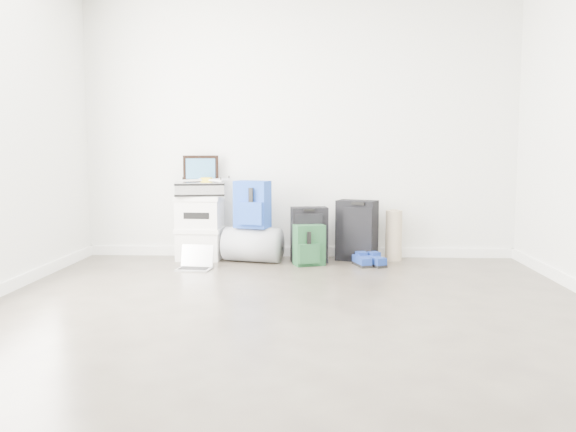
{
  "coord_description": "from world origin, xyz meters",
  "views": [
    {
      "loc": [
        0.18,
        -3.9,
        1.1
      ],
      "look_at": [
        -0.09,
        1.9,
        0.49
      ],
      "focal_mm": 38.0,
      "sensor_mm": 36.0,
      "label": 1
    }
  ],
  "objects_px": {
    "briefcase": "(199,189)",
    "laptop": "(195,263)",
    "large_suitcase": "(309,235)",
    "duffel_bag": "(253,245)",
    "carry_on": "(357,231)",
    "boxes_stack": "(200,228)"
  },
  "relations": [
    {
      "from": "duffel_bag",
      "to": "carry_on",
      "type": "distance_m",
      "value": 1.07
    },
    {
      "from": "duffel_bag",
      "to": "carry_on",
      "type": "bearing_deg",
      "value": 20.87
    },
    {
      "from": "carry_on",
      "to": "briefcase",
      "type": "bearing_deg",
      "value": -158.27
    },
    {
      "from": "briefcase",
      "to": "duffel_bag",
      "type": "height_order",
      "value": "briefcase"
    },
    {
      "from": "large_suitcase",
      "to": "carry_on",
      "type": "relative_size",
      "value": 0.9
    },
    {
      "from": "laptop",
      "to": "duffel_bag",
      "type": "bearing_deg",
      "value": 46.6
    },
    {
      "from": "boxes_stack",
      "to": "laptop",
      "type": "bearing_deg",
      "value": -81.12
    },
    {
      "from": "duffel_bag",
      "to": "carry_on",
      "type": "relative_size",
      "value": 0.92
    },
    {
      "from": "carry_on",
      "to": "laptop",
      "type": "xyz_separation_m",
      "value": [
        -1.56,
        -0.54,
        -0.25
      ]
    },
    {
      "from": "duffel_bag",
      "to": "large_suitcase",
      "type": "distance_m",
      "value": 0.58
    },
    {
      "from": "duffel_bag",
      "to": "laptop",
      "type": "xyz_separation_m",
      "value": [
        -0.5,
        -0.42,
        -0.12
      ]
    },
    {
      "from": "laptop",
      "to": "boxes_stack",
      "type": "bearing_deg",
      "value": 102.98
    },
    {
      "from": "large_suitcase",
      "to": "laptop",
      "type": "relative_size",
      "value": 1.63
    },
    {
      "from": "large_suitcase",
      "to": "boxes_stack",
      "type": "bearing_deg",
      "value": 165.57
    },
    {
      "from": "large_suitcase",
      "to": "briefcase",
      "type": "bearing_deg",
      "value": 165.57
    },
    {
      "from": "briefcase",
      "to": "laptop",
      "type": "bearing_deg",
      "value": -95.67
    },
    {
      "from": "duffel_bag",
      "to": "large_suitcase",
      "type": "height_order",
      "value": "large_suitcase"
    },
    {
      "from": "boxes_stack",
      "to": "large_suitcase",
      "type": "xyz_separation_m",
      "value": [
        1.13,
        -0.11,
        -0.05
      ]
    },
    {
      "from": "large_suitcase",
      "to": "laptop",
      "type": "xyz_separation_m",
      "value": [
        -1.07,
        -0.43,
        -0.22
      ]
    },
    {
      "from": "large_suitcase",
      "to": "carry_on",
      "type": "distance_m",
      "value": 0.5
    },
    {
      "from": "large_suitcase",
      "to": "duffel_bag",
      "type": "bearing_deg",
      "value": 171.95
    },
    {
      "from": "briefcase",
      "to": "laptop",
      "type": "relative_size",
      "value": 1.44
    }
  ]
}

